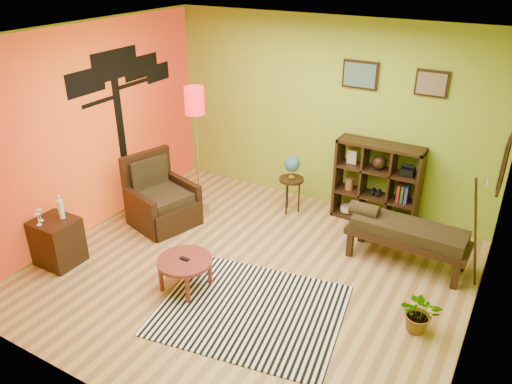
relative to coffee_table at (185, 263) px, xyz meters
The scene contains 11 objects.
ground 0.87m from the coffee_table, 51.86° to the left, with size 5.00×5.00×0.00m, color tan.
room_shell 1.65m from the coffee_table, 58.07° to the left, with size 5.04×4.54×2.82m.
zebra_rug 0.93m from the coffee_table, ahead, with size 1.98×1.61×0.01m, color white.
coffee_table is the anchor object (origin of this frame).
armchair 1.67m from the coffee_table, 139.25° to the left, with size 1.02×1.01×1.00m.
side_cabinet 1.75m from the coffee_table, 167.76° to the right, with size 0.51×0.47×0.92m.
floor_lamp 2.28m from the coffee_table, 120.88° to the left, with size 0.29×0.29×1.90m.
globe_table 2.34m from the coffee_table, 84.44° to the left, with size 0.37×0.37×0.90m.
cube_shelf 3.02m from the coffee_table, 62.11° to the left, with size 1.20×0.35×1.20m.
bench 2.72m from the coffee_table, 41.40° to the left, with size 1.52×0.57×0.69m.
potted_plant 2.63m from the coffee_table, 13.88° to the left, with size 0.41×0.46×0.36m, color #26661E.
Camera 1 is at (2.61, -4.36, 3.62)m, focal length 35.00 mm.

